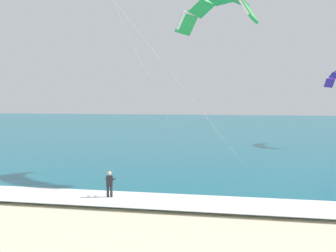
# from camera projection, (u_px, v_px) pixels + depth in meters

# --- Properties ---
(sea) EXTENTS (200.00, 120.00, 0.20)m
(sea) POSITION_uv_depth(u_px,v_px,m) (225.00, 127.00, 77.89)
(sea) COLOR #146075
(sea) RESTS_ON ground
(surf_foam) EXTENTS (200.00, 3.19, 0.04)m
(surf_foam) POSITION_uv_depth(u_px,v_px,m) (185.00, 202.00, 20.03)
(surf_foam) COLOR white
(surf_foam) RESTS_ON sea
(surfboard) EXTENTS (0.66, 1.45, 0.09)m
(surfboard) POSITION_uv_depth(u_px,v_px,m) (110.00, 201.00, 21.04)
(surfboard) COLOR white
(surfboard) RESTS_ON ground
(kitesurfer) EXTENTS (0.57, 0.57, 1.69)m
(kitesurfer) POSITION_uv_depth(u_px,v_px,m) (110.00, 184.00, 21.00)
(kitesurfer) COLOR #232328
(kitesurfer) RESTS_ON ground
(kite_primary) EXTENTS (8.18, 9.03, 11.82)m
(kite_primary) POSITION_uv_depth(u_px,v_px,m) (216.00, 9.00, 26.16)
(kite_primary) COLOR green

